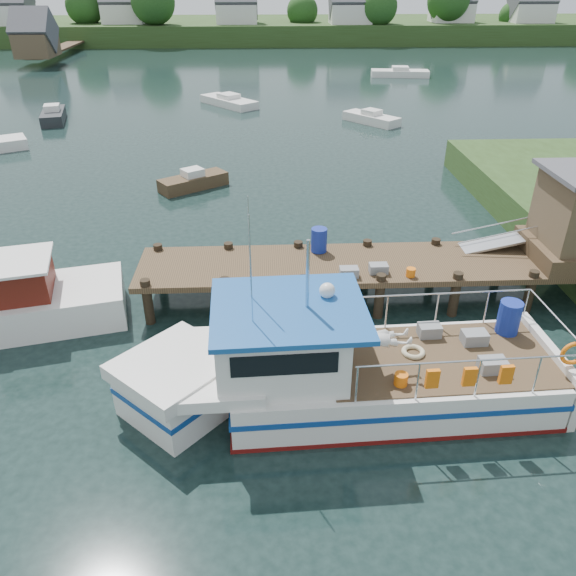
{
  "coord_description": "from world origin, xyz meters",
  "views": [
    {
      "loc": [
        -1.72,
        -16.9,
        10.09
      ],
      "look_at": [
        -1.0,
        -1.5,
        1.3
      ],
      "focal_mm": 35.0,
      "sensor_mm": 36.0,
      "label": 1
    }
  ],
  "objects_px": {
    "dock": "(508,236)",
    "moored_b": "(371,118)",
    "moored_d": "(229,101)",
    "moored_e": "(53,115)",
    "lobster_boat": "(336,371)",
    "moored_far": "(400,73)",
    "moored_rowboat": "(193,181)"
  },
  "relations": [
    {
      "from": "moored_rowboat",
      "to": "moored_b",
      "type": "xyz_separation_m",
      "value": [
        11.89,
        13.87,
        -0.02
      ]
    },
    {
      "from": "moored_d",
      "to": "moored_e",
      "type": "distance_m",
      "value": 13.98
    },
    {
      "from": "dock",
      "to": "moored_far",
      "type": "height_order",
      "value": "dock"
    },
    {
      "from": "moored_e",
      "to": "moored_far",
      "type": "bearing_deg",
      "value": 8.77
    },
    {
      "from": "dock",
      "to": "moored_far",
      "type": "relative_size",
      "value": 2.64
    },
    {
      "from": "dock",
      "to": "moored_d",
      "type": "xyz_separation_m",
      "value": [
        -10.93,
        32.27,
        -1.88
      ]
    },
    {
      "from": "dock",
      "to": "lobster_boat",
      "type": "bearing_deg",
      "value": -139.88
    },
    {
      "from": "lobster_boat",
      "to": "moored_rowboat",
      "type": "distance_m",
      "value": 17.95
    },
    {
      "from": "lobster_boat",
      "to": "moored_b",
      "type": "distance_m",
      "value": 31.64
    },
    {
      "from": "moored_d",
      "to": "moored_e",
      "type": "xyz_separation_m",
      "value": [
        -13.02,
        -5.09,
        0.1
      ]
    },
    {
      "from": "moored_far",
      "to": "moored_d",
      "type": "xyz_separation_m",
      "value": [
        -17.7,
        -13.92,
        -0.02
      ]
    },
    {
      "from": "moored_rowboat",
      "to": "moored_far",
      "type": "xyz_separation_m",
      "value": [
        18.65,
        34.52,
        -0.01
      ]
    },
    {
      "from": "moored_far",
      "to": "moored_d",
      "type": "height_order",
      "value": "moored_far"
    },
    {
      "from": "moored_d",
      "to": "moored_b",
      "type": "bearing_deg",
      "value": -41.15
    },
    {
      "from": "moored_far",
      "to": "moored_e",
      "type": "height_order",
      "value": "moored_e"
    },
    {
      "from": "dock",
      "to": "lobster_boat",
      "type": "distance_m",
      "value": 8.51
    },
    {
      "from": "lobster_boat",
      "to": "dock",
      "type": "bearing_deg",
      "value": 37.87
    },
    {
      "from": "lobster_boat",
      "to": "moored_b",
      "type": "xyz_separation_m",
      "value": [
        6.45,
        30.96,
        -0.66
      ]
    },
    {
      "from": "moored_rowboat",
      "to": "moored_e",
      "type": "relative_size",
      "value": 0.78
    },
    {
      "from": "lobster_boat",
      "to": "moored_far",
      "type": "height_order",
      "value": "lobster_boat"
    },
    {
      "from": "moored_rowboat",
      "to": "lobster_boat",
      "type": "bearing_deg",
      "value": -77.34
    },
    {
      "from": "moored_rowboat",
      "to": "moored_far",
      "type": "relative_size",
      "value": 0.58
    },
    {
      "from": "moored_rowboat",
      "to": "moored_d",
      "type": "height_order",
      "value": "moored_rowboat"
    },
    {
      "from": "moored_b",
      "to": "moored_e",
      "type": "bearing_deg",
      "value": -168.81
    },
    {
      "from": "dock",
      "to": "moored_b",
      "type": "relative_size",
      "value": 3.75
    },
    {
      "from": "moored_d",
      "to": "dock",
      "type": "bearing_deg",
      "value": -80.84
    },
    {
      "from": "lobster_boat",
      "to": "moored_d",
      "type": "bearing_deg",
      "value": 94.54
    },
    {
      "from": "dock",
      "to": "lobster_boat",
      "type": "relative_size",
      "value": 1.38
    },
    {
      "from": "dock",
      "to": "moored_e",
      "type": "relative_size",
      "value": 3.51
    },
    {
      "from": "moored_rowboat",
      "to": "moored_b",
      "type": "distance_m",
      "value": 18.27
    },
    {
      "from": "dock",
      "to": "moored_b",
      "type": "distance_m",
      "value": 25.61
    },
    {
      "from": "dock",
      "to": "moored_d",
      "type": "height_order",
      "value": "dock"
    }
  ]
}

